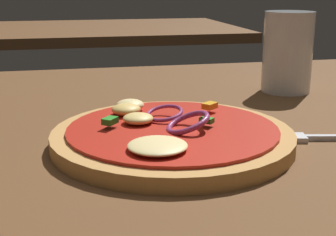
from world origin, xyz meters
TOP-DOWN VIEW (x-y plane):
  - dining_table at (0.00, 0.00)m, footprint 1.38×0.80m
  - pizza at (-0.01, -0.02)m, footprint 0.22×0.22m
  - beer_glass at (0.19, 0.17)m, footprint 0.07×0.07m
  - background_table at (0.04, 1.17)m, footprint 0.83×0.58m

SIDE VIEW (x-z plane):
  - dining_table at x=0.00m, z-range 0.00..0.03m
  - background_table at x=0.04m, z-range 0.00..0.03m
  - pizza at x=-0.01m, z-range 0.02..0.05m
  - beer_glass at x=0.19m, z-range 0.02..0.13m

